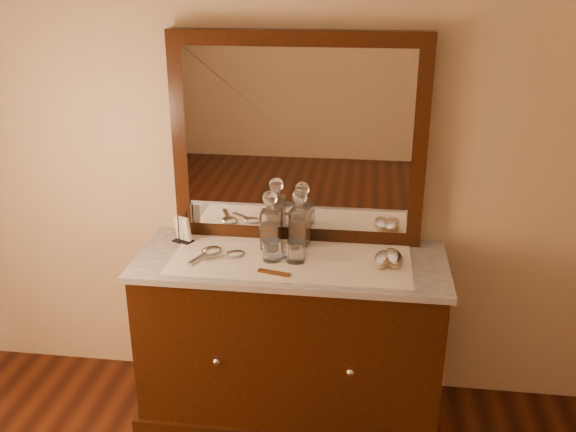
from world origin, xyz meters
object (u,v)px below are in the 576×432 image
object	(u,v)px
decanter_right	(300,224)
hand_mirror_outer	(209,252)
mirror_frame	(298,140)
brush_near	(382,260)
pin_dish	(279,255)
hand_mirror_inner	(232,255)
decanter_left	(270,226)
comb	(274,273)
brush_far	(393,258)
napkin_rack	(183,230)
dresser_cabinet	(291,340)

from	to	relation	value
decanter_right	hand_mirror_outer	world-z (taller)	decanter_right
mirror_frame	brush_near	distance (m)	0.68
mirror_frame	pin_dish	world-z (taller)	mirror_frame
brush_near	hand_mirror_outer	bearing A→B (deg)	179.79
hand_mirror_inner	brush_near	bearing A→B (deg)	0.75
brush_near	hand_mirror_outer	size ratio (longest dim) A/B	0.72
brush_near	decanter_left	bearing A→B (deg)	167.50
comb	hand_mirror_outer	size ratio (longest dim) A/B	0.66
decanter_right	brush_far	world-z (taller)	decanter_right
comb	napkin_rack	distance (m)	0.58
brush_far	hand_mirror_inner	world-z (taller)	brush_far
decanter_left	brush_far	xyz separation A→B (m)	(0.58, -0.10, -0.09)
decanter_right	brush_far	size ratio (longest dim) A/B	1.59
mirror_frame	brush_near	world-z (taller)	mirror_frame
brush_far	hand_mirror_outer	bearing A→B (deg)	-179.01
hand_mirror_outer	hand_mirror_inner	distance (m)	0.11
decanter_right	brush_near	bearing A→B (deg)	-22.06
decanter_right	hand_mirror_outer	size ratio (longest dim) A/B	1.26
dresser_cabinet	decanter_right	world-z (taller)	decanter_right
pin_dish	brush_near	distance (m)	0.48
decanter_right	napkin_rack	bearing A→B (deg)	-177.22
napkin_rack	brush_near	distance (m)	0.98
pin_dish	brush_far	world-z (taller)	brush_far
comb	hand_mirror_outer	distance (m)	0.37
hand_mirror_inner	hand_mirror_outer	bearing A→B (deg)	173.89
decanter_left	decanter_right	distance (m)	0.14
pin_dish	hand_mirror_outer	distance (m)	0.33
napkin_rack	hand_mirror_inner	distance (m)	0.31
mirror_frame	hand_mirror_inner	xyz separation A→B (m)	(-0.28, -0.26, -0.49)
dresser_cabinet	decanter_right	bearing A→B (deg)	81.47
decanter_right	brush_far	distance (m)	0.48
comb	dresser_cabinet	bearing A→B (deg)	85.89
dresser_cabinet	brush_far	bearing A→B (deg)	0.85
decanter_left	hand_mirror_inner	size ratio (longest dim) A/B	1.53
brush_far	pin_dish	bearing A→B (deg)	-179.84
decanter_left	brush_near	size ratio (longest dim) A/B	1.76
decanter_right	brush_near	world-z (taller)	decanter_right
mirror_frame	brush_far	bearing A→B (deg)	-26.93
comb	hand_mirror_outer	xyz separation A→B (m)	(-0.33, 0.16, 0.01)
pin_dish	comb	bearing A→B (deg)	-88.72
comb	decanter_left	distance (m)	0.30
mirror_frame	brush_far	distance (m)	0.71
comb	napkin_rack	bearing A→B (deg)	162.40
dresser_cabinet	napkin_rack	distance (m)	0.75
brush_near	hand_mirror_outer	xyz separation A→B (m)	(-0.81, 0.00, -0.01)
comb	decanter_right	xyz separation A→B (m)	(0.08, 0.32, 0.11)
dresser_cabinet	decanter_left	size ratio (longest dim) A/B	4.90
hand_mirror_outer	decanter_right	bearing A→B (deg)	21.03
pin_dish	mirror_frame	bearing A→B (deg)	76.66
pin_dish	napkin_rack	size ratio (longest dim) A/B	0.52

